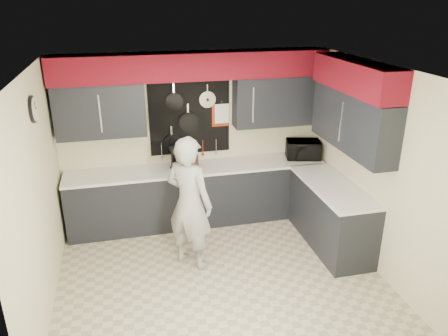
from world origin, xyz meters
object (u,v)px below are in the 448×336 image
object	(u,v)px
coffee_maker	(178,158)
microwave	(303,150)
knife_block	(195,162)
utensil_crock	(185,161)
person	(189,203)

from	to	relation	value
coffee_maker	microwave	bearing A→B (deg)	-12.11
microwave	coffee_maker	distance (m)	1.98
coffee_maker	knife_block	bearing A→B (deg)	-13.52
microwave	knife_block	size ratio (longest dim) A/B	2.50
microwave	utensil_crock	world-z (taller)	microwave
microwave	knife_block	bearing A→B (deg)	-165.24
utensil_crock	coffee_maker	world-z (taller)	coffee_maker
utensil_crock	coffee_maker	distance (m)	0.19
microwave	utensil_crock	bearing A→B (deg)	-169.06
knife_block	utensil_crock	size ratio (longest dim) A/B	1.27
microwave	knife_block	xyz separation A→B (m)	(-1.73, -0.02, -0.04)
knife_block	person	xyz separation A→B (m)	(-0.27, -1.09, -0.14)
knife_block	coffee_maker	world-z (taller)	coffee_maker
knife_block	coffee_maker	bearing A→B (deg)	-163.37
utensil_crock	person	size ratio (longest dim) A/B	0.09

